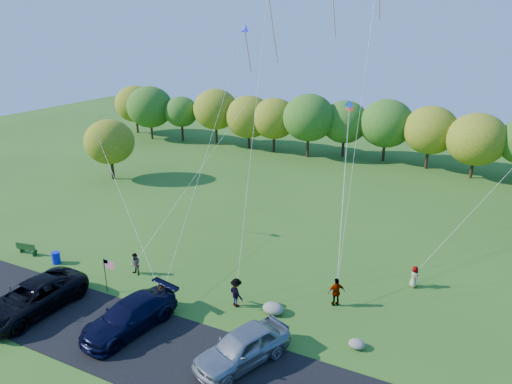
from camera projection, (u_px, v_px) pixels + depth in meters
ground at (182, 307)px, 28.78m from camera, size 140.00×140.00×0.00m
asphalt_lane at (141, 343)px, 25.39m from camera, size 44.00×6.00×0.06m
treeline at (343, 126)px, 58.43m from camera, size 77.01×27.72×8.42m
minivan_dark at (32, 298)px, 27.95m from camera, size 3.45×6.87×1.87m
minivan_navy at (130, 316)px, 26.30m from camera, size 3.59×6.41×1.76m
minivan_silver at (242, 347)px, 23.65m from camera, size 4.23×5.92×1.87m
flyer_a at (162, 298)px, 28.19m from camera, size 0.70×0.71×1.66m
flyer_b at (135, 264)px, 32.25m from camera, size 0.92×0.78×1.65m
flyer_c at (236, 293)px, 28.56m from camera, size 1.43×1.22×1.92m
flyer_d at (336, 292)px, 28.63m from camera, size 1.17×1.04×1.91m
flyer_e at (414, 277)px, 30.76m from camera, size 0.84×0.90×1.54m
park_bench at (27, 248)px, 35.26m from camera, size 1.71×0.56×0.95m
trash_barrel at (56, 258)px, 33.94m from camera, size 0.60×0.60×0.90m
flag_assembly at (107, 268)px, 29.72m from camera, size 0.90×0.59×2.44m
boulder_near at (273, 308)px, 28.03m from camera, size 1.33×1.04×0.67m
boulder_far at (357, 344)px, 25.02m from camera, size 0.92×0.77×0.48m
kites_aloft at (310, 15)px, 34.26m from camera, size 31.55×14.42×12.69m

